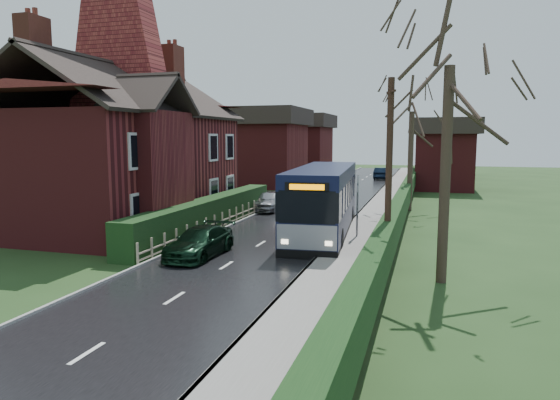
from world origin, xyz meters
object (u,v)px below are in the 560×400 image
(brick_house, at_px, (125,145))
(car_silver, at_px, (269,201))
(bus, at_px, (323,201))
(telegraph_pole, at_px, (389,175))
(car_green, at_px, (200,242))
(bus_stop_sign, at_px, (358,197))

(brick_house, height_order, car_silver, brick_house)
(bus, height_order, telegraph_pole, telegraph_pole)
(car_silver, relative_size, telegraph_pole, 0.56)
(car_silver, xyz_separation_m, telegraph_pole, (8.60, -12.80, 2.82))
(brick_house, distance_m, car_silver, 10.06)
(bus, distance_m, car_green, 7.27)
(brick_house, xyz_separation_m, car_green, (7.13, -5.69, -3.78))
(car_silver, bearing_deg, car_green, -85.46)
(bus, xyz_separation_m, telegraph_pole, (3.60, -5.99, 1.82))
(brick_house, height_order, telegraph_pole, brick_house)
(bus, relative_size, bus_stop_sign, 3.64)
(bus, xyz_separation_m, bus_stop_sign, (1.80, -0.77, 0.36))
(car_silver, height_order, car_green, car_silver)
(car_green, bearing_deg, brick_house, 142.66)
(bus_stop_sign, bearing_deg, brick_house, 172.56)
(brick_house, bearing_deg, car_green, -38.56)
(brick_house, relative_size, bus_stop_sign, 4.77)
(car_silver, relative_size, bus_stop_sign, 1.27)
(bus_stop_sign, bearing_deg, car_silver, 126.06)
(brick_house, relative_size, telegraph_pole, 2.12)
(brick_house, xyz_separation_m, bus_stop_sign, (12.73, -0.36, -2.36))
(bus, distance_m, car_silver, 8.51)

